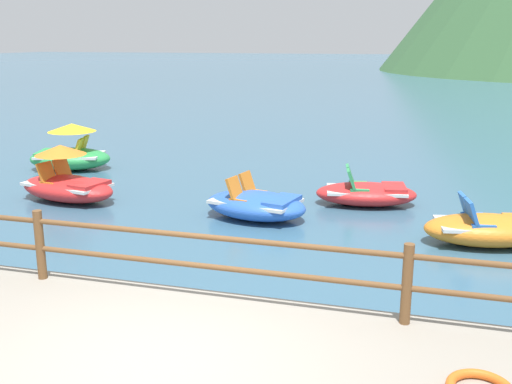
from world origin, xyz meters
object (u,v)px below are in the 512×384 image
Objects in this scene: pedal_boat_2 at (487,229)px; pedal_boat_6 at (67,183)px; pedal_boat_3 at (367,193)px; pedal_boat_0 at (70,153)px; pedal_boat_4 at (256,204)px.

pedal_boat_2 is 0.89× the size of pedal_boat_6.
pedal_boat_3 is at bearing 13.11° from pedal_boat_6.
pedal_boat_4 is (6.27, -3.08, -0.16)m from pedal_boat_0.
pedal_boat_6 reaches higher than pedal_boat_2.
pedal_boat_0 is 8.43m from pedal_boat_3.
pedal_boat_6 is (-8.81, 0.57, 0.12)m from pedal_boat_2.
pedal_boat_6 is (-6.49, -1.51, 0.15)m from pedal_boat_3.
pedal_boat_0 is 3.46m from pedal_boat_6.
pedal_boat_2 reaches higher than pedal_boat_4.
pedal_boat_0 is 0.95× the size of pedal_boat_6.
pedal_boat_4 reaches higher than pedal_boat_3.
pedal_boat_2 is 3.12m from pedal_boat_3.
pedal_boat_2 is 1.00× the size of pedal_boat_3.
pedal_boat_2 is at bearing -18.31° from pedal_boat_0.
pedal_boat_0 is at bearing 161.69° from pedal_boat_2.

